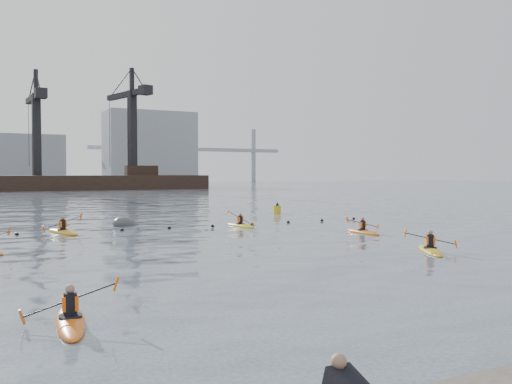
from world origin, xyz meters
TOP-DOWN VIEW (x-y plane):
  - ground at (0.00, 0.00)m, footprint 400.00×400.00m
  - float_line at (-0.50, 22.53)m, footprint 33.24×0.73m
  - barge_pier at (-0.22, 110.00)m, footprint 72.00×19.30m
  - skyline at (2.23, 150.27)m, footprint 141.00×28.00m
  - kayaker_0 at (-7.79, 2.01)m, footprint 2.28×3.38m
  - kayaker_1 at (8.54, 7.02)m, footprint 2.42×3.40m
  - kayaker_3 at (5.77, 21.62)m, footprint 2.26×3.28m
  - kayaker_4 at (10.67, 14.72)m, footprint 2.27×3.38m
  - kayaker_5 at (-5.47, 22.71)m, footprint 2.43×3.72m
  - mooring_buoy at (-0.96, 26.00)m, footprint 2.76×2.67m
  - nav_buoy at (13.49, 30.53)m, footprint 0.66×0.66m

SIDE VIEW (x-z plane):
  - ground at x=0.00m, z-range 0.00..0.00m
  - mooring_buoy at x=-0.96m, z-range -0.80..0.80m
  - float_line at x=-0.50m, z-range -0.09..0.15m
  - kayaker_3 at x=5.77m, z-range -0.56..0.75m
  - kayaker_0 at x=-7.79m, z-range -0.49..0.69m
  - kayaker_4 at x=10.67m, z-range -0.46..0.67m
  - kayaker_1 at x=8.54m, z-range -0.48..0.69m
  - kayaker_5 at x=-5.47m, z-range -0.53..0.75m
  - nav_buoy at x=13.49m, z-range -0.24..0.96m
  - barge_pier at x=-0.22m, z-range -12.86..16.64m
  - skyline at x=2.23m, z-range -1.75..20.25m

